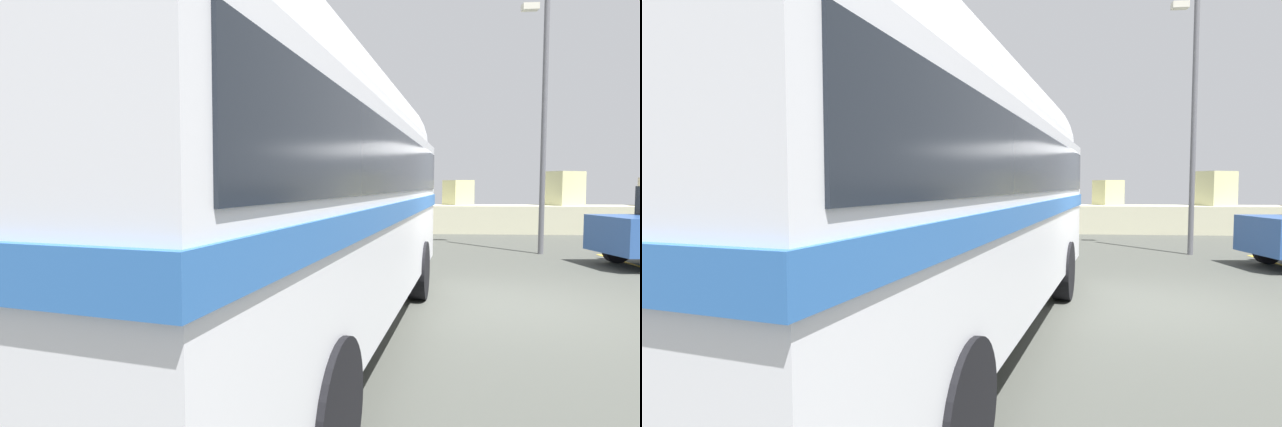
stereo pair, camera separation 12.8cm
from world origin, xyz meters
The scene contains 4 objects.
ground centered at (0.00, 0.00, 0.01)m, with size 32.00×26.00×0.02m.
breakwater centered at (-0.15, 11.81, 0.74)m, with size 31.36×2.42×2.45m.
vintage_coach centered at (-3.07, -2.00, 2.05)m, with size 4.40×8.91×3.70m.
lamp_post centered at (2.63, 5.82, 3.91)m, with size 0.50×0.84×6.98m.
Camera 1 is at (-2.43, -7.65, 1.90)m, focal length 26.76 mm.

